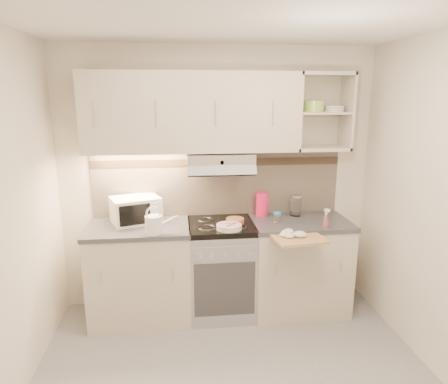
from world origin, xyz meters
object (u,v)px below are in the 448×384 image
object	(u,v)px
electric_range	(221,268)
pink_pitcher	(262,204)
plate_stack	(229,227)
spray_bottle	(326,219)
microwave	(136,210)
cutting_board	(297,237)
glass_jar	(296,205)
watering_can	(155,224)

from	to	relation	value
electric_range	pink_pitcher	bearing A→B (deg)	25.31
plate_stack	spray_bottle	world-z (taller)	spray_bottle
plate_stack	spray_bottle	distance (m)	0.87
microwave	plate_stack	distance (m)	0.89
microwave	spray_bottle	bearing A→B (deg)	-31.01
microwave	electric_range	bearing A→B (deg)	-28.28
plate_stack	cutting_board	xyz separation A→B (m)	(0.56, -0.20, -0.05)
plate_stack	cutting_board	size ratio (longest dim) A/B	0.54
spray_bottle	glass_jar	bearing A→B (deg)	95.20
electric_range	glass_jar	distance (m)	0.95
electric_range	microwave	xyz separation A→B (m)	(-0.78, 0.12, 0.57)
pink_pitcher	spray_bottle	distance (m)	0.65
pink_pitcher	glass_jar	xyz separation A→B (m)	(0.33, -0.04, -0.01)
pink_pitcher	glass_jar	world-z (taller)	pink_pitcher
watering_can	pink_pitcher	size ratio (longest dim) A/B	1.23
electric_range	spray_bottle	size ratio (longest dim) A/B	4.94
cutting_board	pink_pitcher	bearing A→B (deg)	100.33
plate_stack	electric_range	bearing A→B (deg)	106.54
microwave	plate_stack	world-z (taller)	microwave
pink_pitcher	spray_bottle	size ratio (longest dim) A/B	1.26
watering_can	plate_stack	size ratio (longest dim) A/B	1.26
pink_pitcher	spray_bottle	bearing A→B (deg)	-33.07
watering_can	glass_jar	xyz separation A→B (m)	(1.34, 0.38, 0.02)
glass_jar	cutting_board	bearing A→B (deg)	-105.01
electric_range	pink_pitcher	distance (m)	0.73
microwave	glass_jar	size ratio (longest dim) A/B	2.45
electric_range	microwave	size ratio (longest dim) A/B	1.79
glass_jar	spray_bottle	distance (m)	0.41
watering_can	cutting_board	size ratio (longest dim) A/B	0.68
electric_range	watering_can	xyz separation A→B (m)	(-0.59, -0.22, 0.54)
pink_pitcher	spray_bottle	xyz separation A→B (m)	(0.49, -0.42, -0.04)
electric_range	cutting_board	world-z (taller)	electric_range
spray_bottle	cutting_board	distance (m)	0.36
microwave	watering_can	bearing A→B (deg)	-80.11
microwave	glass_jar	xyz separation A→B (m)	(1.53, 0.04, -0.02)
cutting_board	microwave	bearing A→B (deg)	152.87
electric_range	watering_can	size ratio (longest dim) A/B	3.18
electric_range	plate_stack	xyz separation A→B (m)	(0.05, -0.18, 0.47)
watering_can	microwave	bearing A→B (deg)	116.15
electric_range	cutting_board	distance (m)	0.83
electric_range	spray_bottle	distance (m)	1.08
glass_jar	spray_bottle	world-z (taller)	glass_jar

